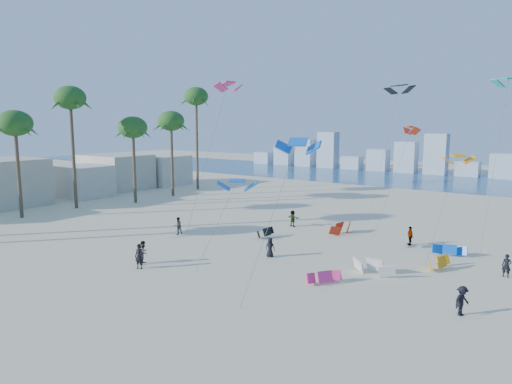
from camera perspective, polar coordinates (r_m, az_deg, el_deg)
The scene contains 10 objects.
ground at distance 33.12m, azimuth -21.23°, elevation -10.67°, with size 220.00×220.00×0.00m, color beige.
ocean at distance 93.20m, azimuth 18.98°, elevation 1.61°, with size 220.00×220.00×0.00m, color navy.
kitesurfer_near at distance 34.89m, azimuth -14.32°, elevation -7.77°, with size 0.68×0.44×1.85m, color black.
kitesurfer_mid at distance 36.04m, azimuth -13.81°, elevation -7.29°, with size 0.86×0.67×1.77m, color gray.
kitesurfers_far at distance 38.70m, azimuth 8.34°, elevation -6.11°, with size 28.04×14.53×1.69m.
grounded_kites at distance 38.09m, azimuth 13.32°, elevation -7.08°, with size 17.28×16.70×1.01m.
flying_kites at distance 41.15m, azimuth 14.97°, elevation 9.05°, with size 35.14×32.63×15.33m.
palm_row at distance 59.00m, azimuth -20.63°, elevation 9.08°, with size 9.30×44.80×16.13m.
beachfront_buildings at distance 71.42m, azimuth -22.19°, elevation 1.59°, with size 11.50×43.00×6.00m.
distant_skyline at distance 102.81m, azimuth 20.06°, elevation 3.89°, with size 85.00×3.00×8.40m.
Camera 1 is at (26.56, -16.71, 10.60)m, focal length 32.18 mm.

